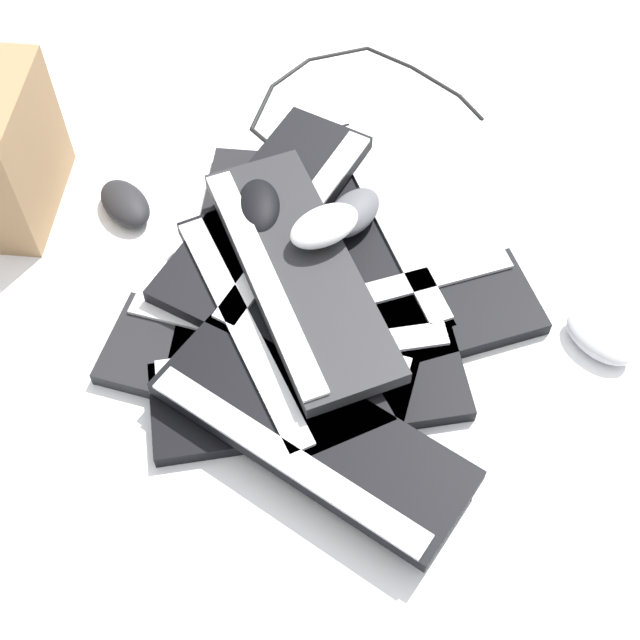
{
  "coord_description": "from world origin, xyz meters",
  "views": [
    {
      "loc": [
        -0.73,
        -0.23,
        1.1
      ],
      "look_at": [
        -0.08,
        0.04,
        0.04
      ],
      "focal_mm": 50.0,
      "sensor_mm": 36.0,
      "label": 1
    }
  ],
  "objects_px": {
    "keyboard_2": "(256,371)",
    "keyboard_5": "(267,215)",
    "keyboard_6": "(310,432)",
    "keyboard_8": "(298,272)",
    "keyboard_3": "(309,390)",
    "mouse_0": "(248,634)",
    "mouse_5": "(353,213)",
    "keyboard_7": "(277,319)",
    "mouse_1": "(259,207)",
    "mouse_4": "(599,338)",
    "mouse_3": "(324,226)",
    "keyboard_0": "(356,232)",
    "mouse_2": "(125,203)",
    "keyboard_1": "(244,257)",
    "keyboard_4": "(391,325)"
  },
  "relations": [
    {
      "from": "keyboard_2",
      "to": "keyboard_3",
      "type": "distance_m",
      "value": 0.08
    },
    {
      "from": "keyboard_8",
      "to": "keyboard_2",
      "type": "bearing_deg",
      "value": 177.98
    },
    {
      "from": "mouse_4",
      "to": "mouse_5",
      "type": "bearing_deg",
      "value": 17.11
    },
    {
      "from": "keyboard_4",
      "to": "mouse_4",
      "type": "xyz_separation_m",
      "value": [
        0.09,
        -0.29,
        0.01
      ]
    },
    {
      "from": "keyboard_0",
      "to": "mouse_4",
      "type": "distance_m",
      "value": 0.4
    },
    {
      "from": "keyboard_1",
      "to": "keyboard_4",
      "type": "relative_size",
      "value": 1.07
    },
    {
      "from": "keyboard_0",
      "to": "mouse_3",
      "type": "bearing_deg",
      "value": 165.55
    },
    {
      "from": "keyboard_8",
      "to": "mouse_4",
      "type": "height_order",
      "value": "keyboard_8"
    },
    {
      "from": "keyboard_4",
      "to": "keyboard_7",
      "type": "distance_m",
      "value": 0.17
    },
    {
      "from": "mouse_4",
      "to": "mouse_1",
      "type": "bearing_deg",
      "value": 26.38
    },
    {
      "from": "mouse_1",
      "to": "keyboard_0",
      "type": "bearing_deg",
      "value": -92.97
    },
    {
      "from": "keyboard_7",
      "to": "mouse_0",
      "type": "bearing_deg",
      "value": -160.75
    },
    {
      "from": "mouse_0",
      "to": "mouse_5",
      "type": "xyz_separation_m",
      "value": [
        0.63,
        0.11,
        0.03
      ]
    },
    {
      "from": "keyboard_2",
      "to": "keyboard_5",
      "type": "xyz_separation_m",
      "value": [
        0.25,
        0.09,
        0.03
      ]
    },
    {
      "from": "keyboard_0",
      "to": "keyboard_6",
      "type": "relative_size",
      "value": 0.92
    },
    {
      "from": "keyboard_6",
      "to": "keyboard_8",
      "type": "xyz_separation_m",
      "value": [
        0.22,
        0.11,
        0.03
      ]
    },
    {
      "from": "keyboard_6",
      "to": "mouse_2",
      "type": "height_order",
      "value": "keyboard_6"
    },
    {
      "from": "keyboard_0",
      "to": "keyboard_3",
      "type": "distance_m",
      "value": 0.29
    },
    {
      "from": "keyboard_0",
      "to": "mouse_0",
      "type": "distance_m",
      "value": 0.63
    },
    {
      "from": "keyboard_3",
      "to": "keyboard_4",
      "type": "distance_m",
      "value": 0.16
    },
    {
      "from": "mouse_3",
      "to": "keyboard_3",
      "type": "bearing_deg",
      "value": -129.28
    },
    {
      "from": "keyboard_7",
      "to": "mouse_0",
      "type": "relative_size",
      "value": 3.86
    },
    {
      "from": "keyboard_8",
      "to": "mouse_5",
      "type": "relative_size",
      "value": 3.83
    },
    {
      "from": "keyboard_0",
      "to": "mouse_5",
      "type": "distance_m",
      "value": 0.04
    },
    {
      "from": "keyboard_0",
      "to": "keyboard_8",
      "type": "relative_size",
      "value": 1.01
    },
    {
      "from": "keyboard_2",
      "to": "keyboard_7",
      "type": "height_order",
      "value": "keyboard_7"
    },
    {
      "from": "keyboard_6",
      "to": "mouse_0",
      "type": "distance_m",
      "value": 0.26
    },
    {
      "from": "keyboard_4",
      "to": "keyboard_3",
      "type": "bearing_deg",
      "value": 154.63
    },
    {
      "from": "keyboard_8",
      "to": "mouse_4",
      "type": "bearing_deg",
      "value": -77.81
    },
    {
      "from": "keyboard_8",
      "to": "mouse_2",
      "type": "xyz_separation_m",
      "value": [
        0.06,
        0.33,
        -0.05
      ]
    },
    {
      "from": "keyboard_1",
      "to": "keyboard_2",
      "type": "bearing_deg",
      "value": -150.15
    },
    {
      "from": "keyboard_1",
      "to": "keyboard_7",
      "type": "relative_size",
      "value": 1.09
    },
    {
      "from": "keyboard_8",
      "to": "mouse_3",
      "type": "relative_size",
      "value": 3.83
    },
    {
      "from": "keyboard_8",
      "to": "keyboard_5",
      "type": "bearing_deg",
      "value": 43.42
    },
    {
      "from": "keyboard_7",
      "to": "mouse_1",
      "type": "distance_m",
      "value": 0.19
    },
    {
      "from": "mouse_2",
      "to": "mouse_3",
      "type": "height_order",
      "value": "mouse_3"
    },
    {
      "from": "keyboard_7",
      "to": "mouse_2",
      "type": "distance_m",
      "value": 0.35
    },
    {
      "from": "keyboard_3",
      "to": "keyboard_2",
      "type": "bearing_deg",
      "value": 90.14
    },
    {
      "from": "keyboard_2",
      "to": "mouse_4",
      "type": "relative_size",
      "value": 4.13
    },
    {
      "from": "keyboard_7",
      "to": "mouse_3",
      "type": "bearing_deg",
      "value": -7.56
    },
    {
      "from": "mouse_2",
      "to": "keyboard_4",
      "type": "bearing_deg",
      "value": 25.22
    },
    {
      "from": "keyboard_0",
      "to": "keyboard_7",
      "type": "xyz_separation_m",
      "value": [
        -0.22,
        0.04,
        0.03
      ]
    },
    {
      "from": "keyboard_3",
      "to": "keyboard_5",
      "type": "xyz_separation_m",
      "value": [
        0.25,
        0.17,
        0.03
      ]
    },
    {
      "from": "mouse_3",
      "to": "mouse_5",
      "type": "distance_m",
      "value": 0.11
    },
    {
      "from": "keyboard_7",
      "to": "mouse_5",
      "type": "distance_m",
      "value": 0.22
    },
    {
      "from": "keyboard_1",
      "to": "keyboard_2",
      "type": "xyz_separation_m",
      "value": [
        -0.18,
        -0.1,
        0.0
      ]
    },
    {
      "from": "keyboard_1",
      "to": "keyboard_4",
      "type": "bearing_deg",
      "value": -97.3
    },
    {
      "from": "keyboard_8",
      "to": "keyboard_4",
      "type": "bearing_deg",
      "value": -88.62
    },
    {
      "from": "keyboard_2",
      "to": "keyboard_5",
      "type": "bearing_deg",
      "value": 20.68
    },
    {
      "from": "keyboard_2",
      "to": "mouse_2",
      "type": "xyz_separation_m",
      "value": [
        0.2,
        0.32,
        0.01
      ]
    }
  ]
}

